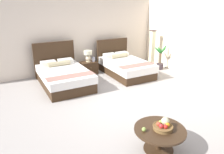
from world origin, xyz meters
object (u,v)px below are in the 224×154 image
at_px(potted_palm, 160,62).
at_px(bed_near_corner, 125,66).
at_px(nightstand, 89,68).
at_px(vase, 93,59).
at_px(fruit_bowl, 163,126).
at_px(table_lamp, 88,55).
at_px(coffee_table, 160,134).
at_px(floor_lamp_corner, 152,49).
at_px(bed_near_window, 64,76).
at_px(loose_apple, 144,129).

bearing_deg(potted_palm, bed_near_corner, 174.66).
distance_m(nightstand, vase, 0.36).
bearing_deg(fruit_bowl, bed_near_corner, 67.18).
bearing_deg(nightstand, table_lamp, 90.00).
bearing_deg(coffee_table, vase, 80.81).
bearing_deg(nightstand, bed_near_corner, -30.18).
bearing_deg(coffee_table, floor_lamp_corner, 53.27).
height_order(bed_near_corner, potted_palm, bed_near_corner).
height_order(table_lamp, potted_palm, potted_palm).
distance_m(bed_near_corner, floor_lamp_corner, 1.56).
relative_size(bed_near_window, vase, 13.36).
xyz_separation_m(coffee_table, fruit_bowl, (0.05, -0.02, 0.18)).
xyz_separation_m(fruit_bowl, floor_lamp_corner, (3.12, 4.27, 0.23)).
bearing_deg(bed_near_corner, bed_near_window, 179.91).
distance_m(bed_near_corner, coffee_table, 4.29).
bearing_deg(bed_near_window, coffee_table, -81.63).
xyz_separation_m(bed_near_corner, table_lamp, (-1.15, 0.69, 0.42)).
bearing_deg(loose_apple, fruit_bowl, -16.51).
height_order(table_lamp, floor_lamp_corner, floor_lamp_corner).
bearing_deg(nightstand, bed_near_window, -149.61).
xyz_separation_m(floor_lamp_corner, potted_palm, (0.07, -0.46, -0.44)).
bearing_deg(table_lamp, bed_near_window, -148.86).
bearing_deg(coffee_table, fruit_bowl, -25.87).
height_order(bed_near_window, vase, bed_near_window).
relative_size(loose_apple, potted_palm, 0.08).
distance_m(bed_near_corner, potted_palm, 1.53).
distance_m(bed_near_corner, fruit_bowl, 4.29).
bearing_deg(nightstand, loose_apple, -100.70).
relative_size(bed_near_window, potted_palm, 2.24).
height_order(bed_near_window, bed_near_corner, bed_near_window).
height_order(bed_near_window, coffee_table, bed_near_window).
bearing_deg(vase, coffee_table, -99.19).
xyz_separation_m(nightstand, vase, (0.18, -0.04, 0.31)).
bearing_deg(potted_palm, table_lamp, 162.72).
xyz_separation_m(nightstand, coffee_table, (-0.56, -4.60, 0.09)).
bearing_deg(bed_near_window, vase, 25.48).
bearing_deg(potted_palm, coffee_table, -130.53).
distance_m(nightstand, fruit_bowl, 4.66).
bearing_deg(floor_lamp_corner, table_lamp, 171.92).
distance_m(bed_near_window, floor_lamp_corner, 3.79).
height_order(nightstand, vase, vase).
xyz_separation_m(coffee_table, loose_apple, (-0.30, 0.08, 0.15)).
xyz_separation_m(nightstand, fruit_bowl, (-0.51, -4.62, 0.27)).
bearing_deg(table_lamp, loose_apple, -100.65).
bearing_deg(table_lamp, fruit_bowl, -96.27).
bearing_deg(floor_lamp_corner, coffee_table, -126.73).
relative_size(vase, floor_lamp_corner, 0.11).
distance_m(bed_near_window, nightstand, 1.32).
distance_m(fruit_bowl, floor_lamp_corner, 5.30).
bearing_deg(vase, nightstand, 167.39).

